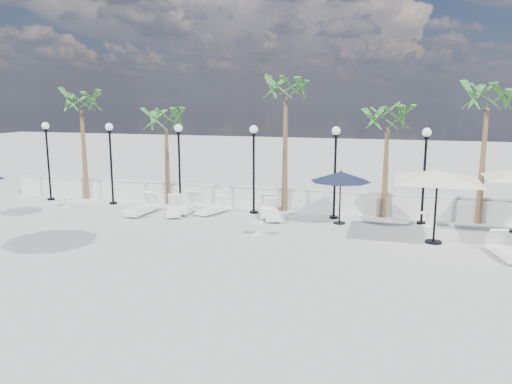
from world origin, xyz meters
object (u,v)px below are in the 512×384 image
(lounger_4, at_px, (174,209))
(lounger_5, at_px, (268,210))
(lounger_0, at_px, (143,208))
(lounger_2, at_px, (213,209))
(lounger_6, at_px, (272,213))
(lounger_3, at_px, (188,206))
(parasol_navy_mid, at_px, (341,177))
(lounger_7, at_px, (505,251))
(parasol_cream_sq_a, at_px, (438,170))

(lounger_4, bearing_deg, lounger_5, -7.57)
(lounger_0, height_order, lounger_4, lounger_0)
(lounger_2, relative_size, lounger_6, 0.93)
(lounger_0, relative_size, lounger_3, 1.05)
(lounger_2, xyz_separation_m, lounger_6, (2.69, -0.21, 0.02))
(lounger_4, bearing_deg, lounger_3, 40.75)
(lounger_6, bearing_deg, lounger_5, 100.42)
(lounger_4, bearing_deg, lounger_6, -15.61)
(lounger_3, distance_m, parasol_navy_mid, 6.88)
(lounger_2, bearing_deg, lounger_7, 3.57)
(lounger_0, height_order, lounger_7, lounger_0)
(lounger_3, relative_size, lounger_5, 0.95)
(parasol_navy_mid, bearing_deg, lounger_3, 178.08)
(lounger_5, relative_size, parasol_cream_sq_a, 0.38)
(lounger_0, bearing_deg, parasol_cream_sq_a, -3.21)
(lounger_5, height_order, parasol_cream_sq_a, parasol_cream_sq_a)
(lounger_2, distance_m, lounger_4, 1.68)
(lounger_3, bearing_deg, lounger_6, -3.12)
(lounger_0, xyz_separation_m, lounger_7, (13.98, -2.31, -0.03))
(parasol_navy_mid, bearing_deg, lounger_0, -175.36)
(lounger_2, distance_m, parasol_navy_mid, 5.75)
(lounger_4, height_order, lounger_5, lounger_5)
(lounger_4, height_order, lounger_7, lounger_4)
(lounger_4, relative_size, parasol_cream_sq_a, 0.36)
(parasol_navy_mid, relative_size, parasol_cream_sq_a, 0.43)
(lounger_0, height_order, lounger_3, lounger_0)
(lounger_2, xyz_separation_m, lounger_7, (11.04, -3.22, 0.01))
(lounger_6, distance_m, lounger_7, 8.88)
(lounger_0, distance_m, parasol_navy_mid, 8.62)
(lounger_4, xyz_separation_m, parasol_navy_mid, (7.03, 0.46, 1.66))
(lounger_4, relative_size, parasol_navy_mid, 0.83)
(lounger_4, xyz_separation_m, lounger_6, (4.23, 0.48, -0.00))
(lounger_7, height_order, parasol_navy_mid, parasol_navy_mid)
(parasol_navy_mid, bearing_deg, lounger_4, -176.27)
(lounger_6, xyz_separation_m, lounger_7, (8.35, -3.01, -0.01))
(lounger_2, relative_size, parasol_navy_mid, 0.78)
(lounger_6, height_order, lounger_7, lounger_6)
(parasol_navy_mid, bearing_deg, lounger_5, 169.88)
(lounger_0, height_order, lounger_5, lounger_0)
(lounger_5, bearing_deg, lounger_4, 179.95)
(parasol_cream_sq_a, bearing_deg, lounger_7, -28.71)
(lounger_5, xyz_separation_m, lounger_7, (8.66, -3.55, -0.02))
(parasol_navy_mid, height_order, parasol_cream_sq_a, parasol_cream_sq_a)
(lounger_0, xyz_separation_m, lounger_3, (1.75, 0.91, -0.01))
(lounger_5, bearing_deg, lounger_2, 173.22)
(lounger_2, distance_m, lounger_7, 11.50)
(lounger_7, bearing_deg, parasol_cream_sq_a, 138.04)
(lounger_4, bearing_deg, parasol_cream_sq_a, -29.63)
(lounger_0, height_order, lounger_6, lounger_0)
(lounger_5, bearing_deg, lounger_7, -36.80)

